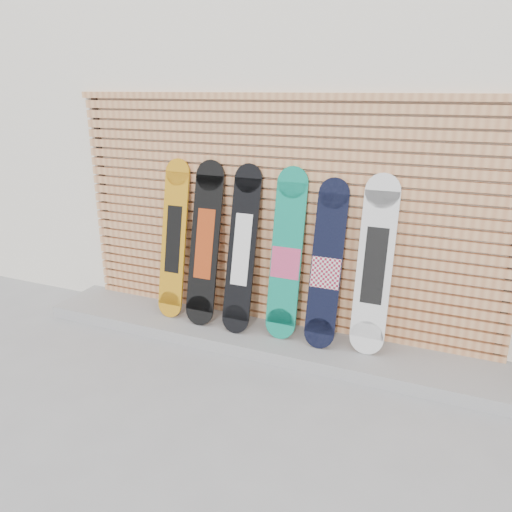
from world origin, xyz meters
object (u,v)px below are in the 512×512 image
(snowboard_5, at_px, (375,266))
(snowboard_2, at_px, (242,250))
(snowboard_0, at_px, (174,239))
(snowboard_4, at_px, (326,266))
(snowboard_3, at_px, (286,256))
(snowboard_1, at_px, (205,244))

(snowboard_5, bearing_deg, snowboard_2, -177.79)
(snowboard_0, relative_size, snowboard_4, 1.05)
(snowboard_2, relative_size, snowboard_4, 1.05)
(snowboard_3, relative_size, snowboard_5, 1.01)
(snowboard_0, distance_m, snowboard_3, 1.19)
(snowboard_1, bearing_deg, snowboard_5, 1.44)
(snowboard_0, bearing_deg, snowboard_1, -3.44)
(snowboard_4, xyz_separation_m, snowboard_5, (0.41, 0.03, 0.04))
(snowboard_1, xyz_separation_m, snowboard_2, (0.40, -0.01, -0.01))
(snowboard_5, bearing_deg, snowboard_3, -178.76)
(snowboard_0, height_order, snowboard_1, snowboard_1)
(snowboard_4, height_order, snowboard_5, snowboard_5)
(snowboard_1, bearing_deg, snowboard_2, -0.93)
(snowboard_5, bearing_deg, snowboard_0, -179.45)
(snowboard_4, bearing_deg, snowboard_2, -179.12)
(snowboard_1, bearing_deg, snowboard_3, 1.64)
(snowboard_0, height_order, snowboard_5, snowboard_0)
(snowboard_3, distance_m, snowboard_4, 0.38)
(snowboard_2, bearing_deg, snowboard_4, 0.88)
(snowboard_1, distance_m, snowboard_4, 1.21)
(snowboard_0, relative_size, snowboard_1, 1.00)
(snowboard_5, bearing_deg, snowboard_1, -178.56)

